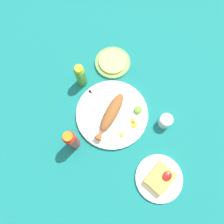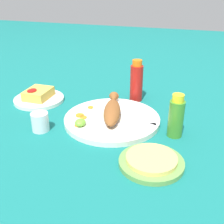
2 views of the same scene
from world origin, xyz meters
name	(u,v)px [view 1 (image 1 of 2)]	position (x,y,z in m)	size (l,w,h in m)	color
ground_plane	(112,114)	(0.00, 0.00, 0.00)	(4.00, 4.00, 0.00)	#146B66
main_plate	(112,114)	(0.00, 0.00, 0.01)	(0.33, 0.33, 0.02)	white
fried_fish	(111,114)	(-0.01, 0.00, 0.04)	(0.24, 0.11, 0.04)	brown
fork_near	(96,104)	(-0.01, 0.09, 0.02)	(0.07, 0.18, 0.00)	silver
fork_far	(104,97)	(0.03, 0.08, 0.02)	(0.06, 0.18, 0.00)	silver
carrot_slice_near	(122,135)	(-0.05, -0.10, 0.02)	(0.02, 0.02, 0.00)	orange
carrot_slice_mid	(132,120)	(0.04, -0.09, 0.02)	(0.02, 0.02, 0.00)	orange
carrot_slice_far	(134,125)	(0.02, -0.11, 0.02)	(0.03, 0.03, 0.00)	orange
carrot_slice_extra	(140,111)	(0.09, -0.09, 0.02)	(0.02, 0.02, 0.00)	orange
lime_wedge_main	(138,110)	(0.09, -0.08, 0.03)	(0.04, 0.03, 0.02)	#6BB233
hot_sauce_bottle_red	(72,140)	(-0.21, 0.04, 0.08)	(0.05, 0.05, 0.17)	#B21914
hot_sauce_bottle_green	(81,76)	(0.03, 0.22, 0.07)	(0.05, 0.05, 0.14)	#3D8428
salt_cup	(165,121)	(0.13, -0.21, 0.03)	(0.06, 0.06, 0.06)	silver
side_plate_fries	(159,178)	(-0.08, -0.34, 0.01)	(0.20, 0.20, 0.01)	white
fries_pile	(160,178)	(-0.08, -0.34, 0.03)	(0.11, 0.09, 0.04)	gold
tortilla_plate	(113,63)	(0.21, 0.18, 0.01)	(0.18, 0.18, 0.01)	#6B9E4C
tortilla_stack	(113,61)	(0.21, 0.18, 0.02)	(0.14, 0.14, 0.01)	#E0C666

